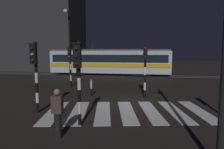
% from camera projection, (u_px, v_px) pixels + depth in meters
% --- Properties ---
extents(ground_plane, '(120.00, 120.00, 0.00)m').
position_uv_depth(ground_plane, '(130.00, 102.00, 12.05)').
color(ground_plane, black).
extents(rail_near, '(80.00, 0.12, 0.03)m').
position_uv_depth(rail_near, '(139.00, 76.00, 24.61)').
color(rail_near, '#59595E').
rests_on(rail_near, ground).
extents(rail_far, '(80.00, 0.12, 0.03)m').
position_uv_depth(rail_far, '(140.00, 75.00, 26.02)').
color(rail_far, '#59595E').
rests_on(rail_far, ground).
extents(crosswalk_zebra, '(8.46, 5.40, 0.02)m').
position_uv_depth(crosswalk_zebra, '(127.00, 112.00, 10.18)').
color(crosswalk_zebra, silver).
rests_on(crosswalk_zebra, ground).
extents(traffic_light_median_centre, '(0.36, 0.42, 3.47)m').
position_uv_depth(traffic_light_median_centre, '(145.00, 62.00, 12.98)').
color(traffic_light_median_centre, black).
rests_on(traffic_light_median_centre, ground).
extents(traffic_light_kerb_mid_left, '(0.36, 0.42, 3.38)m').
position_uv_depth(traffic_light_kerb_mid_left, '(78.00, 70.00, 7.98)').
color(traffic_light_kerb_mid_left, black).
rests_on(traffic_light_kerb_mid_left, ground).
extents(traffic_light_corner_near_left, '(0.36, 0.42, 3.43)m').
position_uv_depth(traffic_light_corner_near_left, '(35.00, 66.00, 9.73)').
color(traffic_light_corner_near_left, black).
rests_on(traffic_light_corner_near_left, ground).
extents(traffic_light_corner_far_left, '(0.36, 0.42, 3.42)m').
position_uv_depth(traffic_light_corner_far_left, '(70.00, 60.00, 17.28)').
color(traffic_light_corner_far_left, black).
rests_on(traffic_light_corner_far_left, ground).
extents(street_lamp_trackside_left, '(0.44, 1.21, 7.29)m').
position_uv_depth(street_lamp_trackside_left, '(68.00, 36.00, 21.93)').
color(street_lamp_trackside_left, black).
rests_on(street_lamp_trackside_left, ground).
extents(tram, '(14.94, 2.58, 4.15)m').
position_uv_depth(tram, '(110.00, 61.00, 25.76)').
color(tram, silver).
rests_on(tram, ground).
extents(pedestrian_waiting_at_kerb, '(0.36, 0.24, 1.71)m').
position_uv_depth(pedestrian_waiting_at_kerb, '(57.00, 113.00, 6.98)').
color(pedestrian_waiting_at_kerb, black).
rests_on(pedestrian_waiting_at_kerb, ground).
extents(bollard_island_edge, '(0.12, 0.12, 1.11)m').
position_uv_depth(bollard_island_edge, '(91.00, 88.00, 13.78)').
color(bollard_island_edge, black).
rests_on(bollard_island_edge, ground).
extents(building_backdrop, '(14.53, 8.00, 12.99)m').
position_uv_depth(building_backdrop, '(36.00, 30.00, 33.66)').
color(building_backdrop, '#2D2D33').
rests_on(building_backdrop, ground).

